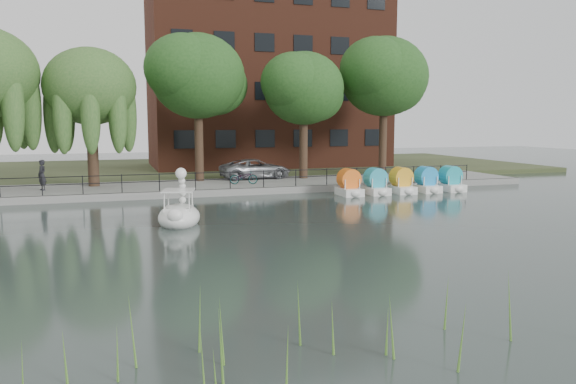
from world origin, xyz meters
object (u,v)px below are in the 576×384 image
minivan (255,167)px  bicycle (244,176)px  pedestrian (42,173)px  swan_boat (179,212)px

minivan → bicycle: bearing=148.1°
bicycle → pedestrian: pedestrian is taller
bicycle → pedestrian: bearing=100.6°
pedestrian → bicycle: bearing=55.0°
bicycle → swan_boat: size_ratio=0.56×
bicycle → swan_boat: 11.44m
minivan → swan_boat: size_ratio=1.79×
minivan → swan_boat: bearing=148.3°
minivan → bicycle: 3.35m
swan_boat → pedestrian: bearing=135.3°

